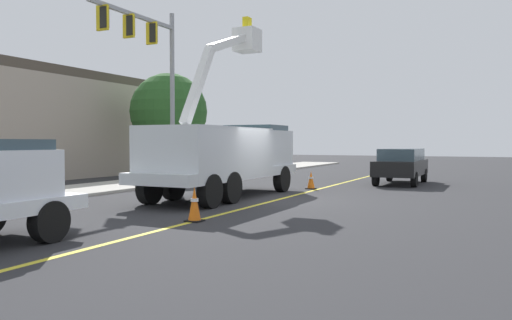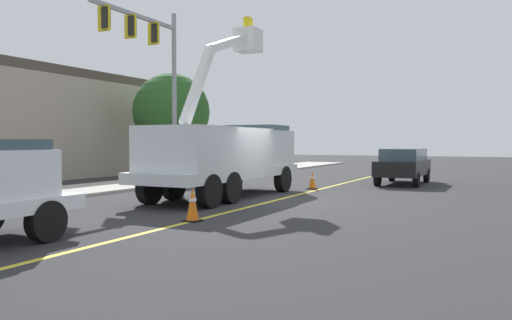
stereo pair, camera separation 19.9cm
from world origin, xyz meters
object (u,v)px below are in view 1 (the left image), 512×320
traffic_cone_mid_front (194,204)px  traffic_signal_mast (150,59)px  traffic_cone_mid_rear (311,180)px  utility_bucket_truck (225,153)px  passing_minivan (401,164)px

traffic_cone_mid_front → traffic_signal_mast: (7.94, 7.43, 5.35)m
traffic_cone_mid_front → traffic_cone_mid_rear: traffic_cone_mid_front is taller
traffic_signal_mast → utility_bucket_truck: bearing=-115.7°
traffic_cone_mid_rear → traffic_cone_mid_front: bearing=-177.9°
passing_minivan → traffic_signal_mast: 12.79m
utility_bucket_truck → passing_minivan: 10.03m
utility_bucket_truck → passing_minivan: (8.80, -4.76, -0.64)m
passing_minivan → traffic_cone_mid_front: 14.45m
passing_minivan → traffic_signal_mast: size_ratio=0.59×
passing_minivan → traffic_cone_mid_front: passing_minivan is taller
passing_minivan → traffic_signal_mast: bearing=121.8°
traffic_cone_mid_front → traffic_cone_mid_rear: bearing=2.1°
traffic_cone_mid_front → traffic_signal_mast: size_ratio=0.11×
utility_bucket_truck → traffic_cone_mid_rear: bearing=-22.3°
utility_bucket_truck → traffic_cone_mid_rear: size_ratio=10.59×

